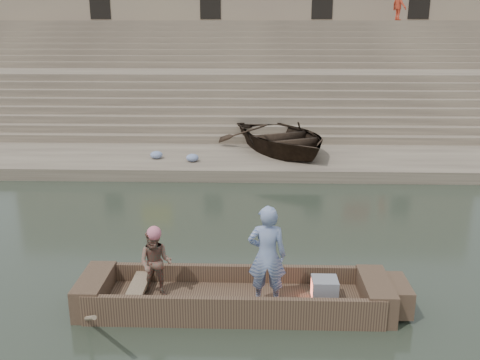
{
  "coord_description": "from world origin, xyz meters",
  "views": [
    {
      "loc": [
        0.93,
        -10.24,
        4.98
      ],
      "look_at": [
        0.56,
        1.66,
        1.4
      ],
      "focal_mm": 38.8,
      "sensor_mm": 36.0,
      "label": 1
    }
  ],
  "objects_px": {
    "television": "(324,289)",
    "main_rowboat": "(234,303)",
    "standing_man": "(267,256)",
    "pedestrian": "(400,4)",
    "rowing_man": "(156,263)",
    "beached_rowboat": "(282,137)"
  },
  "relations": [
    {
      "from": "standing_man",
      "to": "rowing_man",
      "type": "relative_size",
      "value": 1.43
    },
    {
      "from": "television",
      "to": "main_rowboat",
      "type": "bearing_deg",
      "value": 180.0
    },
    {
      "from": "main_rowboat",
      "to": "beached_rowboat",
      "type": "xyz_separation_m",
      "value": [
        1.34,
        10.63,
        0.84
      ]
    },
    {
      "from": "rowing_man",
      "to": "pedestrian",
      "type": "relative_size",
      "value": 0.72
    },
    {
      "from": "standing_man",
      "to": "pedestrian",
      "type": "bearing_deg",
      "value": -107.04
    },
    {
      "from": "standing_man",
      "to": "television",
      "type": "distance_m",
      "value": 1.27
    },
    {
      "from": "standing_man",
      "to": "rowing_man",
      "type": "bearing_deg",
      "value": -4.54
    },
    {
      "from": "standing_man",
      "to": "main_rowboat",
      "type": "bearing_deg",
      "value": -14.48
    },
    {
      "from": "main_rowboat",
      "to": "standing_man",
      "type": "relative_size",
      "value": 2.72
    },
    {
      "from": "main_rowboat",
      "to": "standing_man",
      "type": "bearing_deg",
      "value": -16.23
    },
    {
      "from": "television",
      "to": "beached_rowboat",
      "type": "bearing_deg",
      "value": 91.5
    },
    {
      "from": "main_rowboat",
      "to": "pedestrian",
      "type": "bearing_deg",
      "value": 69.83
    },
    {
      "from": "standing_man",
      "to": "pedestrian",
      "type": "xyz_separation_m",
      "value": [
        8.03,
        23.61,
        4.96
      ]
    },
    {
      "from": "television",
      "to": "pedestrian",
      "type": "height_order",
      "value": "pedestrian"
    },
    {
      "from": "beached_rowboat",
      "to": "pedestrian",
      "type": "bearing_deg",
      "value": 36.01
    },
    {
      "from": "rowing_man",
      "to": "main_rowboat",
      "type": "bearing_deg",
      "value": 2.68
    },
    {
      "from": "standing_man",
      "to": "pedestrian",
      "type": "height_order",
      "value": "pedestrian"
    },
    {
      "from": "rowing_man",
      "to": "pedestrian",
      "type": "height_order",
      "value": "pedestrian"
    },
    {
      "from": "standing_man",
      "to": "rowing_man",
      "type": "xyz_separation_m",
      "value": [
        -2.0,
        0.22,
        -0.28
      ]
    },
    {
      "from": "main_rowboat",
      "to": "rowing_man",
      "type": "distance_m",
      "value": 1.6
    },
    {
      "from": "rowing_man",
      "to": "pedestrian",
      "type": "bearing_deg",
      "value": 71.52
    },
    {
      "from": "rowing_man",
      "to": "beached_rowboat",
      "type": "height_order",
      "value": "rowing_man"
    }
  ]
}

